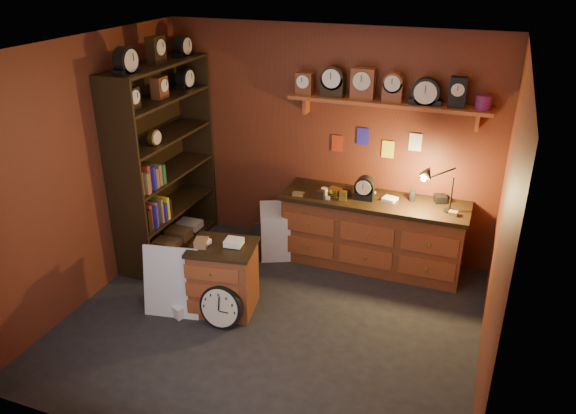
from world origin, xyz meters
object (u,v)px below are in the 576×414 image
at_px(workbench, 373,229).
at_px(big_round_clock, 221,307).
at_px(shelving_unit, 161,154).
at_px(low_cabinet, 224,275).

distance_m(workbench, big_round_clock, 2.07).
height_order(shelving_unit, workbench, shelving_unit).
xyz_separation_m(shelving_unit, workbench, (2.47, 0.49, -0.78)).
height_order(shelving_unit, big_round_clock, shelving_unit).
bearing_deg(workbench, shelving_unit, -168.66).
xyz_separation_m(workbench, low_cabinet, (-1.22, -1.44, -0.07)).
relative_size(workbench, big_round_clock, 4.69).
bearing_deg(big_round_clock, shelving_unit, 137.77).
xyz_separation_m(shelving_unit, low_cabinet, (1.25, -0.94, -0.85)).
bearing_deg(low_cabinet, big_round_clock, -79.94).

